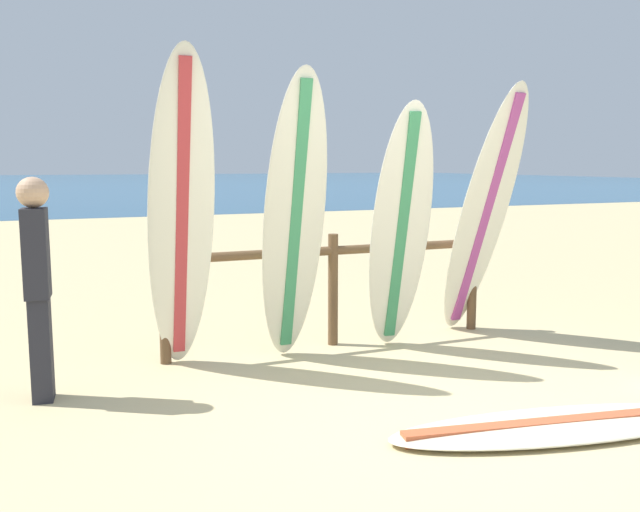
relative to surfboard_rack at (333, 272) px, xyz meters
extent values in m
plane|color=#CCB784|center=(-0.11, -2.13, -0.67)|extent=(120.00, 120.00, 0.00)
cube|color=#1E5984|center=(-0.11, 55.87, -0.66)|extent=(120.00, 80.00, 0.01)
cylinder|color=brown|center=(-1.52, 0.00, -0.16)|extent=(0.09, 0.09, 1.02)
cylinder|color=brown|center=(0.00, 0.00, -0.16)|extent=(0.09, 0.09, 1.02)
cylinder|color=brown|center=(1.52, 0.00, -0.16)|extent=(0.09, 0.09, 1.02)
cylinder|color=brown|center=(0.00, 0.00, 0.20)|extent=(3.13, 0.08, 0.08)
ellipsoid|color=white|center=(-1.41, -0.28, 0.59)|extent=(0.52, 0.67, 2.51)
cube|color=#B73338|center=(-1.41, -0.28, 0.59)|extent=(0.10, 0.63, 2.32)
ellipsoid|color=silver|center=(-0.52, -0.38, 0.53)|extent=(0.54, 0.61, 2.39)
cube|color=#388C59|center=(-0.52, -0.38, 0.53)|extent=(0.10, 0.57, 2.20)
ellipsoid|color=white|center=(0.44, -0.44, 0.41)|extent=(0.62, 0.73, 2.16)
cube|color=#388C59|center=(0.44, -0.44, 0.41)|extent=(0.19, 0.62, 1.99)
ellipsoid|color=white|center=(1.40, -0.31, 0.51)|extent=(0.60, 0.98, 2.35)
cube|color=#A53F8C|center=(1.40, -0.31, 0.51)|extent=(0.15, 0.89, 2.17)
ellipsoid|color=beige|center=(0.47, -2.41, -0.63)|extent=(2.32, 0.97, 0.07)
cube|color=#CC5933|center=(0.47, -2.41, -0.63)|extent=(2.06, 0.47, 0.08)
cube|color=#26262D|center=(-2.47, -0.55, -0.30)|extent=(0.16, 0.22, 0.73)
cube|color=#26262D|center=(-2.47, -0.55, 0.37)|extent=(0.19, 0.27, 0.62)
sphere|color=tan|center=(-2.47, -0.55, 0.78)|extent=(0.21, 0.21, 0.21)
camera|label=1|loc=(-2.49, -5.55, 0.98)|focal=38.41mm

